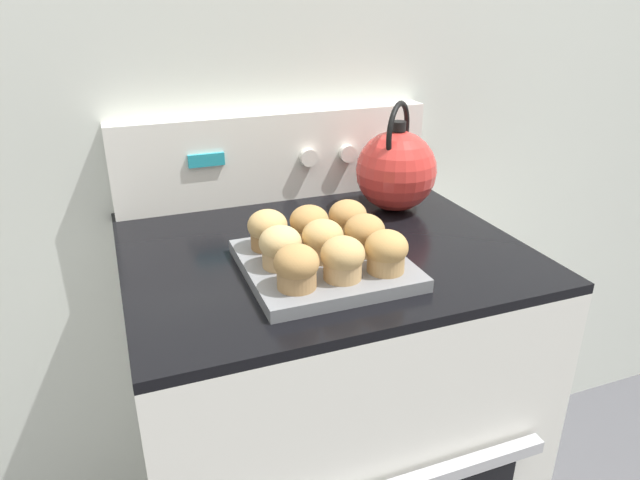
{
  "coord_description": "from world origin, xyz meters",
  "views": [
    {
      "loc": [
        -0.35,
        -0.59,
        1.35
      ],
      "look_at": [
        -0.04,
        0.21,
        0.97
      ],
      "focal_mm": 32.0,
      "sensor_mm": 36.0,
      "label": 1
    }
  ],
  "objects_px": {
    "muffin_r0_c1": "(343,258)",
    "muffin_r2_c1": "(309,225)",
    "muffin_r1_c1": "(323,240)",
    "muffin_r0_c0": "(297,267)",
    "muffin_r1_c0": "(280,247)",
    "muffin_r0_c2": "(386,252)",
    "muffin_r2_c2": "(348,219)",
    "muffin_r2_c0": "(268,230)",
    "muffin_pan": "(324,265)",
    "muffin_r1_c2": "(365,234)",
    "tea_kettle": "(396,169)",
    "stove_range": "(320,430)"
  },
  "relations": [
    {
      "from": "muffin_r0_c1",
      "to": "muffin_r2_c1",
      "type": "relative_size",
      "value": 1.0
    },
    {
      "from": "muffin_r1_c1",
      "to": "muffin_r0_c1",
      "type": "bearing_deg",
      "value": -87.36
    },
    {
      "from": "muffin_r0_c0",
      "to": "muffin_r1_c0",
      "type": "xyz_separation_m",
      "value": [
        -0.0,
        0.08,
        0.0
      ]
    },
    {
      "from": "muffin_r0_c2",
      "to": "muffin_r2_c2",
      "type": "distance_m",
      "value": 0.15
    },
    {
      "from": "muffin_r0_c2",
      "to": "muffin_r2_c0",
      "type": "xyz_separation_m",
      "value": [
        -0.15,
        0.16,
        0.0
      ]
    },
    {
      "from": "muffin_pan",
      "to": "muffin_r0_c2",
      "type": "height_order",
      "value": "muffin_r0_c2"
    },
    {
      "from": "muffin_r1_c1",
      "to": "muffin_r1_c2",
      "type": "relative_size",
      "value": 1.0
    },
    {
      "from": "muffin_r1_c0",
      "to": "muffin_r1_c2",
      "type": "height_order",
      "value": "same"
    },
    {
      "from": "muffin_r1_c2",
      "to": "tea_kettle",
      "type": "xyz_separation_m",
      "value": [
        0.18,
        0.23,
        0.03
      ]
    },
    {
      "from": "stove_range",
      "to": "muffin_r2_c2",
      "type": "distance_m",
      "value": 0.51
    },
    {
      "from": "muffin_pan",
      "to": "muffin_r0_c0",
      "type": "relative_size",
      "value": 3.83
    },
    {
      "from": "muffin_r2_c0",
      "to": "tea_kettle",
      "type": "distance_m",
      "value": 0.36
    },
    {
      "from": "muffin_r0_c2",
      "to": "muffin_r2_c2",
      "type": "bearing_deg",
      "value": 90.68
    },
    {
      "from": "muffin_r1_c2",
      "to": "muffin_r0_c1",
      "type": "bearing_deg",
      "value": -134.0
    },
    {
      "from": "tea_kettle",
      "to": "stove_range",
      "type": "bearing_deg",
      "value": -151.17
    },
    {
      "from": "muffin_r2_c0",
      "to": "muffin_r2_c2",
      "type": "relative_size",
      "value": 1.0
    },
    {
      "from": "stove_range",
      "to": "muffin_r2_c1",
      "type": "bearing_deg",
      "value": -137.57
    },
    {
      "from": "muffin_pan",
      "to": "muffin_r0_c0",
      "type": "height_order",
      "value": "muffin_r0_c0"
    },
    {
      "from": "muffin_r0_c2",
      "to": "muffin_r2_c1",
      "type": "height_order",
      "value": "same"
    },
    {
      "from": "muffin_r0_c0",
      "to": "muffin_r2_c0",
      "type": "bearing_deg",
      "value": 90.09
    },
    {
      "from": "muffin_r0_c1",
      "to": "muffin_r2_c1",
      "type": "distance_m",
      "value": 0.15
    },
    {
      "from": "muffin_r1_c0",
      "to": "muffin_r2_c1",
      "type": "height_order",
      "value": "same"
    },
    {
      "from": "muffin_r2_c0",
      "to": "tea_kettle",
      "type": "bearing_deg",
      "value": 23.91
    },
    {
      "from": "muffin_r1_c2",
      "to": "muffin_r2_c1",
      "type": "relative_size",
      "value": 1.0
    },
    {
      "from": "muffin_r2_c0",
      "to": "muffin_r2_c2",
      "type": "distance_m",
      "value": 0.15
    },
    {
      "from": "muffin_r0_c2",
      "to": "muffin_r0_c1",
      "type": "bearing_deg",
      "value": 178.93
    },
    {
      "from": "muffin_pan",
      "to": "muffin_r2_c2",
      "type": "distance_m",
      "value": 0.12
    },
    {
      "from": "muffin_r0_c2",
      "to": "muffin_r2_c2",
      "type": "relative_size",
      "value": 1.0
    },
    {
      "from": "muffin_r1_c1",
      "to": "muffin_r2_c2",
      "type": "xyz_separation_m",
      "value": [
        0.08,
        0.07,
        0.0
      ]
    },
    {
      "from": "muffin_pan",
      "to": "muffin_r1_c0",
      "type": "bearing_deg",
      "value": 179.15
    },
    {
      "from": "muffin_r0_c1",
      "to": "muffin_r2_c2",
      "type": "height_order",
      "value": "same"
    },
    {
      "from": "muffin_r2_c0",
      "to": "muffin_r2_c2",
      "type": "xyz_separation_m",
      "value": [
        0.15,
        -0.0,
        0.0
      ]
    },
    {
      "from": "muffin_r1_c0",
      "to": "muffin_r2_c0",
      "type": "distance_m",
      "value": 0.08
    },
    {
      "from": "muffin_r0_c2",
      "to": "muffin_r1_c1",
      "type": "height_order",
      "value": "same"
    },
    {
      "from": "muffin_r0_c1",
      "to": "muffin_r2_c0",
      "type": "relative_size",
      "value": 1.0
    },
    {
      "from": "muffin_r2_c2",
      "to": "muffin_r2_c1",
      "type": "bearing_deg",
      "value": -178.89
    },
    {
      "from": "muffin_r2_c0",
      "to": "tea_kettle",
      "type": "relative_size",
      "value": 0.3
    },
    {
      "from": "stove_range",
      "to": "muffin_r0_c0",
      "type": "height_order",
      "value": "muffin_r0_c0"
    },
    {
      "from": "muffin_r0_c1",
      "to": "muffin_r1_c1",
      "type": "bearing_deg",
      "value": 92.64
    },
    {
      "from": "muffin_r1_c0",
      "to": "tea_kettle",
      "type": "relative_size",
      "value": 0.3
    },
    {
      "from": "muffin_pan",
      "to": "muffin_r1_c2",
      "type": "distance_m",
      "value": 0.09
    },
    {
      "from": "muffin_r1_c1",
      "to": "muffin_r1_c2",
      "type": "xyz_separation_m",
      "value": [
        0.08,
        -0.0,
        0.0
      ]
    },
    {
      "from": "muffin_r0_c2",
      "to": "muffin_r1_c2",
      "type": "bearing_deg",
      "value": 92.24
    },
    {
      "from": "stove_range",
      "to": "muffin_r0_c1",
      "type": "relative_size",
      "value": 12.86
    },
    {
      "from": "muffin_r0_c1",
      "to": "tea_kettle",
      "type": "relative_size",
      "value": 0.3
    },
    {
      "from": "muffin_r0_c1",
      "to": "muffin_r1_c2",
      "type": "height_order",
      "value": "same"
    },
    {
      "from": "muffin_r2_c0",
      "to": "tea_kettle",
      "type": "xyz_separation_m",
      "value": [
        0.33,
        0.15,
        0.03
      ]
    },
    {
      "from": "muffin_r1_c1",
      "to": "muffin_r2_c2",
      "type": "relative_size",
      "value": 1.0
    },
    {
      "from": "tea_kettle",
      "to": "muffin_pan",
      "type": "bearing_deg",
      "value": -138.37
    },
    {
      "from": "muffin_r1_c0",
      "to": "muffin_r0_c2",
      "type": "bearing_deg",
      "value": -26.94
    }
  ]
}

